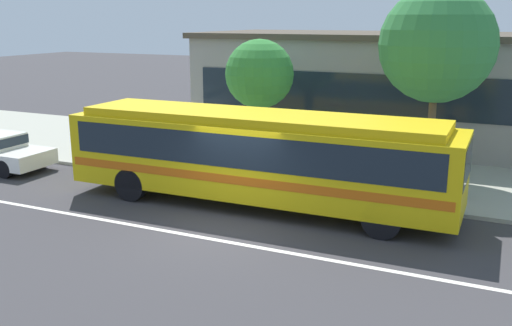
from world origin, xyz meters
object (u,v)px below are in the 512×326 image
Objects in this scene: street_tree_near_stop at (260,75)px; street_tree_mid_block at (437,45)px; pedestrian_waiting_near_sign at (465,168)px; bus_stop_sign at (435,151)px; transit_bus at (258,153)px.

street_tree_mid_block reaches higher than street_tree_near_stop.
bus_stop_sign is (-0.81, -0.75, 0.60)m from pedestrian_waiting_near_sign.
bus_stop_sign is 7.22m from street_tree_near_stop.
street_tree_mid_block is (-0.49, 2.61, 2.87)m from bus_stop_sign.
street_tree_mid_block is at bearing 2.18° from street_tree_near_stop.
bus_stop_sign is (4.62, 2.14, 0.05)m from transit_bus.
street_tree_near_stop is 0.72× the size of street_tree_mid_block.
bus_stop_sign is 0.53× the size of street_tree_near_stop.
transit_bus is 4.83× the size of bus_stop_sign.
bus_stop_sign reaches higher than pedestrian_waiting_near_sign.
bus_stop_sign is at bearing 24.86° from transit_bus.
transit_bus is at bearing -66.31° from street_tree_near_stop.
street_tree_mid_block reaches higher than transit_bus.
street_tree_mid_block is at bearing 124.86° from pedestrian_waiting_near_sign.
bus_stop_sign is 3.91m from street_tree_mid_block.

